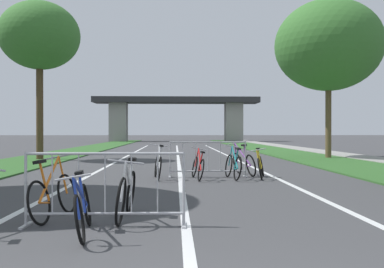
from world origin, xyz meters
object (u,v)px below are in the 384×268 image
(bicycle_orange_0, at_px, (53,195))
(bicycle_silver_5, at_px, (158,165))
(tree_left_maple_mid, at_px, (40,36))
(bicycle_red_6, at_px, (198,167))
(bicycle_purple_2, at_px, (244,163))
(crowd_barrier_nearest, at_px, (105,190))
(crowd_barrier_second, at_px, (208,159))
(bicycle_white_3, at_px, (127,194))
(tree_right_pine_near, at_px, (328,46))
(bicycle_blue_7, at_px, (83,208))
(bicycle_teal_4, at_px, (233,166))
(bicycle_yellow_1, at_px, (261,166))

(bicycle_orange_0, distance_m, bicycle_silver_5, 5.83)
(tree_left_maple_mid, distance_m, bicycle_red_6, 12.29)
(bicycle_orange_0, relative_size, bicycle_red_6, 0.95)
(bicycle_purple_2, relative_size, bicycle_red_6, 1.03)
(crowd_barrier_nearest, bearing_deg, tree_left_maple_mid, 110.01)
(crowd_barrier_second, height_order, bicycle_white_3, crowd_barrier_second)
(crowd_barrier_nearest, relative_size, bicycle_silver_5, 1.33)
(tree_left_maple_mid, xyz_separation_m, tree_right_pine_near, (13.88, 0.67, -0.20))
(tree_left_maple_mid, relative_size, bicycle_purple_2, 4.24)
(bicycle_purple_2, bearing_deg, tree_left_maple_mid, 125.20)
(bicycle_white_3, bearing_deg, tree_right_pine_near, -116.85)
(tree_left_maple_mid, height_order, bicycle_blue_7, tree_left_maple_mid)
(bicycle_purple_2, height_order, bicycle_teal_4, bicycle_purple_2)
(crowd_barrier_nearest, distance_m, bicycle_purple_2, 7.80)
(bicycle_red_6, bearing_deg, bicycle_yellow_1, 0.79)
(tree_left_maple_mid, height_order, bicycle_purple_2, tree_left_maple_mid)
(crowd_barrier_second, height_order, bicycle_blue_7, crowd_barrier_second)
(crowd_barrier_nearest, distance_m, bicycle_orange_0, 1.04)
(tree_left_maple_mid, height_order, bicycle_yellow_1, tree_left_maple_mid)
(bicycle_purple_2, distance_m, bicycle_silver_5, 2.75)
(tree_right_pine_near, bearing_deg, bicycle_teal_4, -122.86)
(bicycle_teal_4, height_order, bicycle_red_6, bicycle_teal_4)
(crowd_barrier_second, height_order, bicycle_teal_4, crowd_barrier_second)
(bicycle_yellow_1, distance_m, bicycle_teal_4, 0.82)
(bicycle_white_3, bearing_deg, crowd_barrier_nearest, 64.95)
(bicycle_red_6, bearing_deg, bicycle_orange_0, -120.75)
(crowd_barrier_second, bearing_deg, bicycle_yellow_1, -13.75)
(bicycle_red_6, xyz_separation_m, bicycle_blue_7, (-1.84, -6.56, -0.01))
(tree_left_maple_mid, xyz_separation_m, bicycle_blue_7, (5.12, -15.12, -5.43))
(crowd_barrier_nearest, distance_m, bicycle_teal_4, 6.66)
(bicycle_yellow_1, height_order, bicycle_white_3, bicycle_white_3)
(bicycle_teal_4, xyz_separation_m, bicycle_silver_5, (-2.12, 0.09, 0.00))
(crowd_barrier_second, relative_size, bicycle_orange_0, 1.42)
(bicycle_orange_0, bearing_deg, bicycle_red_6, 75.47)
(bicycle_teal_4, distance_m, bicycle_blue_7, 7.21)
(tree_left_maple_mid, xyz_separation_m, bicycle_red_6, (6.96, -8.56, -5.42))
(crowd_barrier_second, bearing_deg, tree_left_maple_mid, 132.38)
(tree_right_pine_near, bearing_deg, crowd_barrier_nearest, -119.22)
(bicycle_yellow_1, distance_m, bicycle_purple_2, 0.95)
(tree_right_pine_near, bearing_deg, bicycle_purple_2, -123.91)
(bicycle_teal_4, xyz_separation_m, bicycle_blue_7, (-2.84, -6.63, -0.03))
(crowd_barrier_nearest, bearing_deg, bicycle_blue_7, -112.32)
(bicycle_orange_0, height_order, bicycle_silver_5, bicycle_orange_0)
(bicycle_silver_5, height_order, bicycle_blue_7, bicycle_silver_5)
(bicycle_yellow_1, relative_size, bicycle_teal_4, 0.97)
(tree_right_pine_near, distance_m, bicycle_teal_4, 12.09)
(bicycle_purple_2, xyz_separation_m, bicycle_red_6, (-1.45, -1.10, -0.03))
(tree_right_pine_near, relative_size, bicycle_teal_4, 4.72)
(bicycle_orange_0, bearing_deg, bicycle_purple_2, 69.01)
(crowd_barrier_nearest, bearing_deg, bicycle_purple_2, 66.68)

